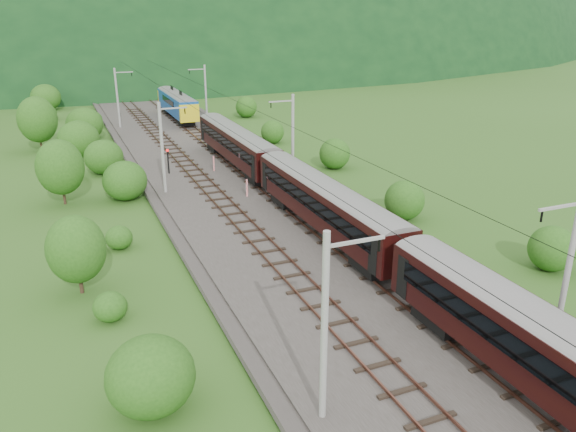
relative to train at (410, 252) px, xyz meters
name	(u,v)px	position (x,y,z in m)	size (l,w,h in m)	color
ground	(447,384)	(-2.40, -6.87, -3.20)	(600.00, 600.00, 0.00)	#2F561B
railbed	(342,286)	(-2.40, 3.13, -3.05)	(14.00, 220.00, 0.30)	#38332D
track_left	(306,290)	(-4.80, 3.13, -2.83)	(2.40, 220.00, 0.27)	brown
track_right	(377,275)	(0.00, 3.13, -2.83)	(2.40, 220.00, 0.27)	brown
catenary_left	(163,146)	(-8.52, 25.13, 1.30)	(2.54, 192.28, 8.00)	gray
catenary_right	(292,135)	(3.72, 25.13, 1.30)	(2.54, 192.28, 8.00)	gray
overhead_wires	(346,174)	(-2.40, 3.13, 3.90)	(4.83, 198.00, 0.03)	black
mountain_main	(79,47)	(-2.40, 253.13, -3.20)	(504.00, 360.00, 244.00)	black
train	(410,252)	(0.00, 0.00, 0.00)	(2.66, 128.47, 4.61)	black
hazard_post_near	(214,164)	(-2.68, 30.26, -2.15)	(0.16, 0.16, 1.51)	red
hazard_post_far	(247,188)	(-2.26, 21.11, -2.13)	(0.16, 0.16, 1.54)	red
signal	(168,159)	(-7.09, 31.06, -1.45)	(0.27, 0.27, 2.47)	black
vegetation_left	(100,235)	(-15.25, 11.55, -0.95)	(10.92, 150.07, 6.36)	#235115
vegetation_right	(458,216)	(9.48, 7.49, -1.81)	(6.40, 107.19, 2.93)	#235115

